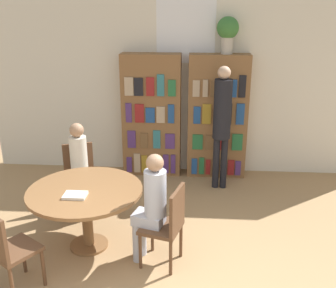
% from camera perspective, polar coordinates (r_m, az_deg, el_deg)
% --- Properties ---
extents(wall_back, '(6.40, 0.07, 3.00)m').
position_cam_1_polar(wall_back, '(6.35, 2.51, 9.08)').
color(wall_back, beige).
rests_on(wall_back, ground_plane).
extents(bookshelf_left, '(0.93, 0.34, 1.96)m').
position_cam_1_polar(bookshelf_left, '(6.32, -2.40, 4.10)').
color(bookshelf_left, brown).
rests_on(bookshelf_left, ground_plane).
extents(bookshelf_right, '(0.93, 0.34, 1.96)m').
position_cam_1_polar(bookshelf_right, '(6.29, 7.18, 3.89)').
color(bookshelf_right, brown).
rests_on(bookshelf_right, ground_plane).
extents(flower_vase, '(0.33, 0.33, 0.54)m').
position_cam_1_polar(flower_vase, '(6.08, 8.66, 15.92)').
color(flower_vase, '#B7AD9E').
rests_on(flower_vase, bookshelf_right).
extents(reading_table, '(1.28, 1.28, 0.73)m').
position_cam_1_polar(reading_table, '(4.52, -11.88, -7.70)').
color(reading_table, brown).
rests_on(reading_table, ground_plane).
extents(chair_near_camera, '(0.55, 0.55, 0.90)m').
position_cam_1_polar(chair_near_camera, '(4.11, -22.38, -13.68)').
color(chair_near_camera, brown).
rests_on(chair_near_camera, ground_plane).
extents(chair_left_side, '(0.51, 0.51, 0.90)m').
position_cam_1_polar(chair_left_side, '(5.45, -12.70, -4.19)').
color(chair_left_side, brown).
rests_on(chair_left_side, ground_plane).
extents(chair_far_side, '(0.49, 0.49, 0.90)m').
position_cam_1_polar(chair_far_side, '(4.19, -0.03, -11.33)').
color(chair_far_side, brown).
rests_on(chair_far_side, ground_plane).
extents(seated_reader_left, '(0.32, 0.38, 1.25)m').
position_cam_1_polar(seated_reader_left, '(5.21, -12.70, -3.07)').
color(seated_reader_left, beige).
rests_on(seated_reader_left, ground_plane).
extents(seated_reader_right, '(0.38, 0.31, 1.25)m').
position_cam_1_polar(seated_reader_right, '(4.15, -2.47, -8.56)').
color(seated_reader_right, '#B2B7C6').
rests_on(seated_reader_right, ground_plane).
extents(librarian_standing, '(0.26, 0.53, 1.86)m').
position_cam_1_polar(librarian_standing, '(5.77, 7.87, 3.90)').
color(librarian_standing, black).
rests_on(librarian_standing, ground_plane).
extents(open_book_on_table, '(0.24, 0.18, 0.03)m').
position_cam_1_polar(open_book_on_table, '(4.32, -13.33, -7.26)').
color(open_book_on_table, silver).
rests_on(open_book_on_table, reading_table).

